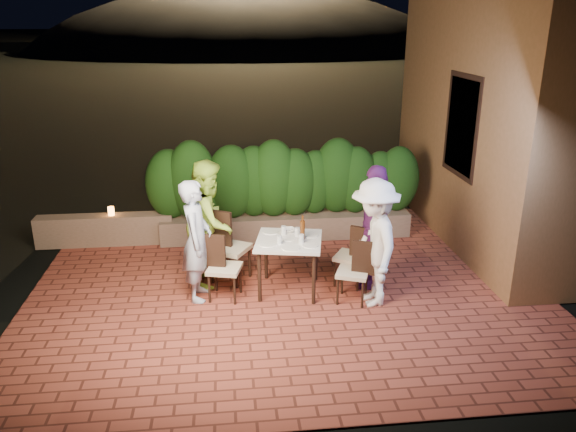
{
  "coord_description": "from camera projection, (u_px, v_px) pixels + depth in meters",
  "views": [
    {
      "loc": [
        -0.77,
        -6.62,
        3.55
      ],
      "look_at": [
        0.02,
        0.39,
        1.05
      ],
      "focal_mm": 35.0,
      "sensor_mm": 36.0,
      "label": 1
    }
  ],
  "objects": [
    {
      "name": "diner_white",
      "position": [
        374.0,
        243.0,
        7.14
      ],
      "size": [
        0.64,
        1.09,
        1.68
      ],
      "primitive_type": "imported",
      "rotation": [
        0.0,
        0.0,
        -1.56
      ],
      "color": "white",
      "rests_on": "ground"
    },
    {
      "name": "chair_right_front",
      "position": [
        353.0,
        271.0,
        7.31
      ],
      "size": [
        0.52,
        0.52,
        0.86
      ],
      "primitive_type": null,
      "rotation": [
        0.0,
        0.0,
        2.76
      ],
      "color": "black",
      "rests_on": "ground"
    },
    {
      "name": "plate_nw",
      "position": [
        268.0,
        244.0,
        7.33
      ],
      "size": [
        0.23,
        0.23,
        0.01
      ],
      "primitive_type": "cylinder",
      "color": "white",
      "rests_on": "dining_table"
    },
    {
      "name": "chair_left_back",
      "position": [
        231.0,
        247.0,
        7.88
      ],
      "size": [
        0.65,
        0.65,
        1.02
      ],
      "primitive_type": null,
      "rotation": [
        0.0,
        0.0,
        -0.53
      ],
      "color": "black",
      "rests_on": "ground"
    },
    {
      "name": "plate_ne",
      "position": [
        310.0,
        245.0,
        7.29
      ],
      "size": [
        0.21,
        0.21,
        0.01
      ],
      "primitive_type": "cylinder",
      "color": "white",
      "rests_on": "dining_table"
    },
    {
      "name": "terrace_floor",
      "position": [
        286.0,
        288.0,
        7.96
      ],
      "size": [
        7.0,
        6.0,
        0.15
      ],
      "primitive_type": "cube",
      "color": "brown",
      "rests_on": "ground"
    },
    {
      "name": "plate_sw",
      "position": [
        271.0,
        232.0,
        7.75
      ],
      "size": [
        0.22,
        0.22,
        0.01
      ],
      "primitive_type": "cylinder",
      "color": "white",
      "rests_on": "dining_table"
    },
    {
      "name": "bowl",
      "position": [
        288.0,
        230.0,
        7.76
      ],
      "size": [
        0.2,
        0.2,
        0.05
      ],
      "primitive_type": "imported",
      "rotation": [
        0.0,
        0.0,
        0.1
      ],
      "color": "white",
      "rests_on": "dining_table"
    },
    {
      "name": "diner_green",
      "position": [
        210.0,
        222.0,
        7.77
      ],
      "size": [
        0.8,
        0.95,
        1.76
      ],
      "primitive_type": "imported",
      "rotation": [
        0.0,
        0.0,
        1.4
      ],
      "color": "#ABDC44",
      "rests_on": "ground"
    },
    {
      "name": "window_pane",
      "position": [
        463.0,
        126.0,
        8.5
      ],
      "size": [
        0.08,
        1.0,
        1.4
      ],
      "primitive_type": "cube",
      "color": "black",
      "rests_on": "building_wall"
    },
    {
      "name": "glass_sw",
      "position": [
        284.0,
        230.0,
        7.64
      ],
      "size": [
        0.07,
        0.07,
        0.12
      ],
      "primitive_type": "cylinder",
      "color": "silver",
      "rests_on": "dining_table"
    },
    {
      "name": "chair_right_back",
      "position": [
        351.0,
        255.0,
        7.77
      ],
      "size": [
        0.56,
        0.56,
        0.88
      ],
      "primitive_type": null,
      "rotation": [
        0.0,
        0.0,
        2.59
      ],
      "color": "black",
      "rests_on": "ground"
    },
    {
      "name": "diner_blue",
      "position": [
        197.0,
        241.0,
        7.28
      ],
      "size": [
        0.45,
        0.63,
        1.63
      ],
      "primitive_type": "imported",
      "rotation": [
        0.0,
        0.0,
        1.47
      ],
      "color": "silver",
      "rests_on": "ground"
    },
    {
      "name": "hill",
      "position": [
        248.0,
        87.0,
        65.21
      ],
      "size": [
        52.0,
        40.0,
        22.0
      ],
      "primitive_type": "ellipsoid",
      "color": "black",
      "rests_on": "ground"
    },
    {
      "name": "ground",
      "position": [
        290.0,
        301.0,
        7.47
      ],
      "size": [
        400.0,
        400.0,
        0.0
      ],
      "primitive_type": "plane",
      "color": "black",
      "rests_on": "ground"
    },
    {
      "name": "dining_table",
      "position": [
        289.0,
        265.0,
        7.61
      ],
      "size": [
        1.01,
        1.01,
        0.75
      ],
      "primitive_type": null,
      "rotation": [
        0.0,
        0.0,
        -0.2
      ],
      "color": "white",
      "rests_on": "ground"
    },
    {
      "name": "window_frame",
      "position": [
        463.0,
        126.0,
        8.5
      ],
      "size": [
        0.06,
        1.15,
        1.55
      ],
      "primitive_type": "cube",
      "color": "black",
      "rests_on": "building_wall"
    },
    {
      "name": "plate_se",
      "position": [
        309.0,
        235.0,
        7.64
      ],
      "size": [
        0.24,
        0.24,
        0.01
      ],
      "primitive_type": "cylinder",
      "color": "white",
      "rests_on": "dining_table"
    },
    {
      "name": "glass_nw",
      "position": [
        279.0,
        240.0,
        7.33
      ],
      "size": [
        0.07,
        0.07,
        0.11
      ],
      "primitive_type": "cylinder",
      "color": "silver",
      "rests_on": "dining_table"
    },
    {
      "name": "planter",
      "position": [
        286.0,
        225.0,
        9.57
      ],
      "size": [
        4.2,
        0.55,
        0.4
      ],
      "primitive_type": "cube",
      "color": "#7B614E",
      "rests_on": "ground"
    },
    {
      "name": "building_wall",
      "position": [
        501.0,
        88.0,
        8.88
      ],
      "size": [
        1.6,
        5.0,
        5.0
      ],
      "primitive_type": "cube",
      "color": "#93633A",
      "rests_on": "ground"
    },
    {
      "name": "diner_purple",
      "position": [
        375.0,
        226.0,
        7.63
      ],
      "size": [
        0.6,
        1.07,
        1.73
      ],
      "primitive_type": "imported",
      "rotation": [
        0.0,
        0.0,
        -1.75
      ],
      "color": "#61236A",
      "rests_on": "ground"
    },
    {
      "name": "plate_centre",
      "position": [
        288.0,
        238.0,
        7.52
      ],
      "size": [
        0.2,
        0.2,
        0.01
      ],
      "primitive_type": "cylinder",
      "color": "white",
      "rests_on": "dining_table"
    },
    {
      "name": "plate_front",
      "position": [
        291.0,
        248.0,
        7.2
      ],
      "size": [
        0.23,
        0.23,
        0.01
      ],
      "primitive_type": "cylinder",
      "color": "white",
      "rests_on": "dining_table"
    },
    {
      "name": "hedge",
      "position": [
        286.0,
        183.0,
        9.32
      ],
      "size": [
        4.0,
        0.7,
        1.1
      ],
      "primitive_type": null,
      "color": "#173D10",
      "rests_on": "planter"
    },
    {
      "name": "beer_bottle",
      "position": [
        303.0,
        227.0,
        7.45
      ],
      "size": [
        0.06,
        0.06,
        0.33
      ],
      "primitive_type": null,
      "color": "#4F270D",
      "rests_on": "dining_table"
    },
    {
      "name": "parapet",
      "position": [
        105.0,
        230.0,
        9.24
      ],
      "size": [
        2.2,
        0.3,
        0.5
      ],
      "primitive_type": "cube",
      "color": "#7B614E",
      "rests_on": "ground"
    },
    {
      "name": "glass_ne",
      "position": [
        301.0,
        239.0,
        7.35
      ],
      "size": [
        0.07,
        0.07,
        0.12
      ],
      "primitive_type": "cylinder",
      "color": "silver",
      "rests_on": "dining_table"
    },
    {
      "name": "chair_left_front",
      "position": [
        224.0,
        267.0,
        7.39
      ],
      "size": [
        0.51,
        0.51,
        0.89
      ],
      "primitive_type": null,
      "rotation": [
        0.0,
        0.0,
        -0.26
      ],
      "color": "black",
      "rests_on": "ground"
    },
    {
      "name": "parapet_lamp",
      "position": [
        111.0,
        211.0,
        9.15
      ],
      "size": [
        0.1,
        0.1,
        0.14
      ],
      "primitive_type": "cylinder",
      "color": "orange",
      "rests_on": "parapet"
    },
    {
      "name": "glass_se",
      "position": [
        297.0,
        232.0,
        7.59
      ],
      "size": [
        0.07,
        0.07,
        0.12
      ],
      "primitive_type": "cylinder",
      "color": "silver",
      "rests_on": "dining_table"
    }
  ]
}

